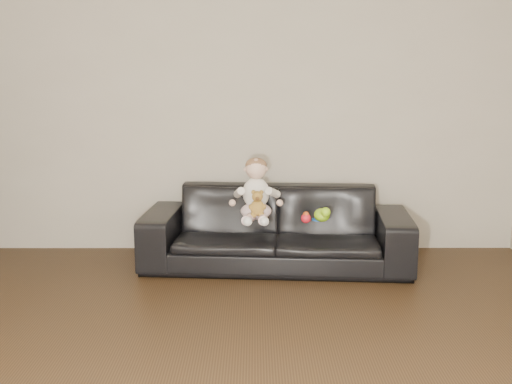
{
  "coord_description": "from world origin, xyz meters",
  "views": [
    {
      "loc": [
        0.2,
        -2.81,
        1.61
      ],
      "look_at": [
        0.21,
        2.15,
        0.63
      ],
      "focal_mm": 45.0,
      "sensor_mm": 36.0,
      "label": 1
    }
  ],
  "objects_px": {
    "sofa": "(276,228)",
    "teddy_bear": "(257,204)",
    "toy_green": "(322,215)",
    "toy_blue_disc": "(318,220)",
    "toy_rattle": "(306,218)",
    "baby": "(256,193)"
  },
  "relations": [
    {
      "from": "sofa",
      "to": "toy_blue_disc",
      "type": "height_order",
      "value": "sofa"
    },
    {
      "from": "sofa",
      "to": "teddy_bear",
      "type": "height_order",
      "value": "teddy_bear"
    },
    {
      "from": "sofa",
      "to": "teddy_bear",
      "type": "xyz_separation_m",
      "value": [
        -0.16,
        -0.27,
        0.26
      ]
    },
    {
      "from": "toy_green",
      "to": "toy_rattle",
      "type": "distance_m",
      "value": 0.14
    },
    {
      "from": "teddy_bear",
      "to": "toy_blue_disc",
      "type": "bearing_deg",
      "value": 30.91
    },
    {
      "from": "toy_green",
      "to": "sofa",
      "type": "bearing_deg",
      "value": 152.21
    },
    {
      "from": "teddy_bear",
      "to": "sofa",
      "type": "bearing_deg",
      "value": 76.23
    },
    {
      "from": "sofa",
      "to": "toy_rattle",
      "type": "distance_m",
      "value": 0.35
    },
    {
      "from": "toy_green",
      "to": "toy_blue_disc",
      "type": "height_order",
      "value": "toy_green"
    },
    {
      "from": "baby",
      "to": "toy_rattle",
      "type": "distance_m",
      "value": 0.44
    },
    {
      "from": "sofa",
      "to": "baby",
      "type": "distance_m",
      "value": 0.38
    },
    {
      "from": "baby",
      "to": "teddy_bear",
      "type": "height_order",
      "value": "baby"
    },
    {
      "from": "sofa",
      "to": "toy_blue_disc",
      "type": "bearing_deg",
      "value": -20.02
    },
    {
      "from": "baby",
      "to": "toy_rattle",
      "type": "height_order",
      "value": "baby"
    },
    {
      "from": "sofa",
      "to": "toy_rattle",
      "type": "bearing_deg",
      "value": -42.4
    },
    {
      "from": "sofa",
      "to": "toy_rattle",
      "type": "height_order",
      "value": "sofa"
    },
    {
      "from": "sofa",
      "to": "teddy_bear",
      "type": "bearing_deg",
      "value": -116.14
    },
    {
      "from": "toy_rattle",
      "to": "toy_blue_disc",
      "type": "height_order",
      "value": "toy_rattle"
    },
    {
      "from": "sofa",
      "to": "toy_green",
      "type": "xyz_separation_m",
      "value": [
        0.35,
        -0.18,
        0.15
      ]
    },
    {
      "from": "teddy_bear",
      "to": "toy_green",
      "type": "bearing_deg",
      "value": 25.94
    },
    {
      "from": "baby",
      "to": "toy_blue_disc",
      "type": "bearing_deg",
      "value": 3.64
    },
    {
      "from": "sofa",
      "to": "toy_blue_disc",
      "type": "distance_m",
      "value": 0.37
    }
  ]
}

